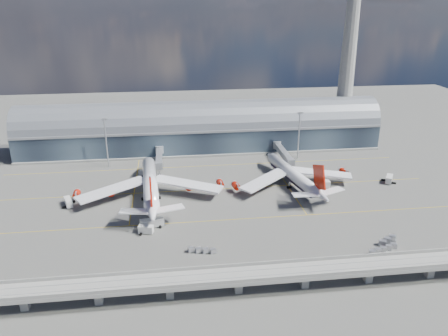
{
  "coord_description": "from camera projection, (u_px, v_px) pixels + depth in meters",
  "views": [
    {
      "loc": [
        -17.83,
        -160.27,
        80.7
      ],
      "look_at": [
        4.09,
        10.0,
        14.0
      ],
      "focal_mm": 35.0,
      "sensor_mm": 36.0,
      "label": 1
    }
  ],
  "objects": [
    {
      "name": "service_truck_1",
      "position": [
        146.0,
        229.0,
        160.26
      ],
      "size": [
        5.82,
        3.75,
        3.12
      ],
      "rotation": [
        0.0,
        0.0,
        1.32
      ],
      "color": "#BCBCB7",
      "rests_on": "ground"
    },
    {
      "name": "floodlight_mast_left",
      "position": [
        106.0,
        142.0,
        219.47
      ],
      "size": [
        3.0,
        0.7,
        25.7
      ],
      "color": "gray",
      "rests_on": "ground"
    },
    {
      "name": "taxi_lines",
      "position": [
        212.0,
        187.0,
        199.95
      ],
      "size": [
        200.0,
        80.12,
        0.01
      ],
      "color": "gold",
      "rests_on": "ground"
    },
    {
      "name": "cargo_train_0",
      "position": [
        202.0,
        250.0,
        148.31
      ],
      "size": [
        10.02,
        3.83,
        1.66
      ],
      "rotation": [
        0.0,
        0.0,
        1.81
      ],
      "color": "gray",
      "rests_on": "ground"
    },
    {
      "name": "service_truck_3",
      "position": [
        389.0,
        179.0,
        204.7
      ],
      "size": [
        5.87,
        7.21,
        3.31
      ],
      "rotation": [
        0.0,
        0.0,
        -0.56
      ],
      "color": "#BCBCB7",
      "rests_on": "ground"
    },
    {
      "name": "jet_bridge_left",
      "position": [
        159.0,
        156.0,
        223.89
      ],
      "size": [
        4.4,
        28.0,
        7.25
      ],
      "color": "gray",
      "rests_on": "ground"
    },
    {
      "name": "floodlight_mast_right",
      "position": [
        299.0,
        134.0,
        231.38
      ],
      "size": [
        3.0,
        0.7,
        25.7
      ],
      "color": "gray",
      "rests_on": "ground"
    },
    {
      "name": "guideway",
      "position": [
        239.0,
        277.0,
        126.75
      ],
      "size": [
        220.0,
        8.5,
        7.2
      ],
      "color": "gray",
      "rests_on": "ground"
    },
    {
      "name": "airliner_left",
      "position": [
        150.0,
        185.0,
        187.17
      ],
      "size": [
        64.99,
        68.28,
        20.8
      ],
      "rotation": [
        0.0,
        0.0,
        0.06
      ],
      "color": "white",
      "rests_on": "ground"
    },
    {
      "name": "cargo_train_1",
      "position": [
        383.0,
        249.0,
        149.03
      ],
      "size": [
        12.28,
        5.56,
        1.65
      ],
      "rotation": [
        0.0,
        0.0,
        1.24
      ],
      "color": "gray",
      "rests_on": "ground"
    },
    {
      "name": "airliner_right",
      "position": [
        293.0,
        176.0,
        199.98
      ],
      "size": [
        57.8,
        60.48,
        19.27
      ],
      "rotation": [
        0.0,
        0.0,
        0.18
      ],
      "color": "white",
      "rests_on": "ground"
    },
    {
      "name": "service_truck_0",
      "position": [
        68.0,
        202.0,
        181.8
      ],
      "size": [
        4.9,
        7.8,
        3.07
      ],
      "rotation": [
        0.0,
        0.0,
        0.36
      ],
      "color": "#BCBCB7",
      "rests_on": "ground"
    },
    {
      "name": "terminal",
      "position": [
        202.0,
        130.0,
        247.51
      ],
      "size": [
        200.0,
        30.0,
        28.0
      ],
      "color": "#1F2834",
      "rests_on": "ground"
    },
    {
      "name": "jet_bridge_right",
      "position": [
        283.0,
        152.0,
        229.79
      ],
      "size": [
        4.4,
        32.0,
        7.25
      ],
      "color": "gray",
      "rests_on": "ground"
    },
    {
      "name": "cargo_train_2",
      "position": [
        387.0,
        240.0,
        154.14
      ],
      "size": [
        8.38,
        5.95,
        1.94
      ],
      "rotation": [
        0.0,
        0.0,
        1.04
      ],
      "color": "gray",
      "rests_on": "ground"
    },
    {
      "name": "service_truck_4",
      "position": [
        326.0,
        183.0,
        200.55
      ],
      "size": [
        2.97,
        5.6,
        3.17
      ],
      "rotation": [
        0.0,
        0.0,
        -0.05
      ],
      "color": "#BCBCB7",
      "rests_on": "ground"
    },
    {
      "name": "ground",
      "position": [
        217.0,
        209.0,
        179.52
      ],
      "size": [
        500.0,
        500.0,
        0.0
      ],
      "primitive_type": "plane",
      "color": "#474744",
      "rests_on": "ground"
    },
    {
      "name": "control_tower",
      "position": [
        349.0,
        54.0,
        247.66
      ],
      "size": [
        19.0,
        19.0,
        103.0
      ],
      "color": "gray",
      "rests_on": "ground"
    },
    {
      "name": "service_truck_2",
      "position": [
        152.0,
        223.0,
        164.75
      ],
      "size": [
        9.24,
        3.82,
        3.25
      ],
      "rotation": [
        0.0,
        0.0,
        1.71
      ],
      "color": "#BCBCB7",
      "rests_on": "ground"
    },
    {
      "name": "service_truck_5",
      "position": [
        146.0,
        174.0,
        211.55
      ],
      "size": [
        6.78,
        4.89,
        3.07
      ],
      "rotation": [
        0.0,
        0.0,
        1.13
      ],
      "color": "#BCBCB7",
      "rests_on": "ground"
    }
  ]
}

